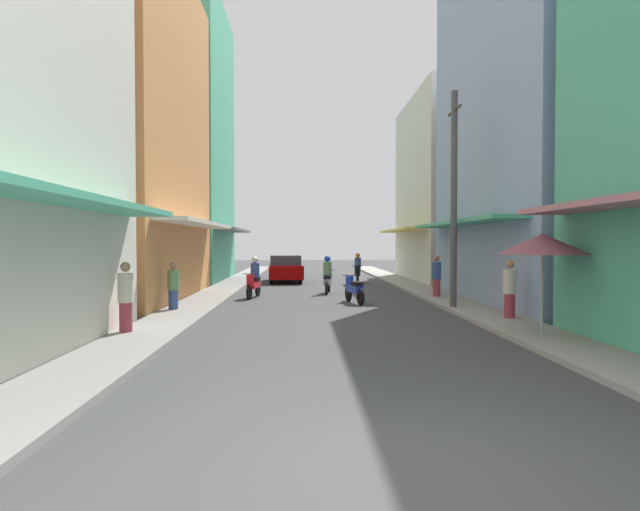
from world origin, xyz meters
TOP-DOWN VIEW (x-y plane):
  - ground_plane at (0.00, 15.54)m, footprint 85.97×85.97m
  - sidewalk_left at (-4.33, 15.54)m, footprint 1.54×47.08m
  - sidewalk_right at (4.33, 15.54)m, footprint 1.54×47.08m
  - building_left_mid at (-8.10, 14.13)m, footprint 7.05×9.68m
  - building_left_far at (-8.10, 23.57)m, footprint 7.05×8.28m
  - building_right_mid at (8.10, 12.99)m, footprint 7.05×10.10m
  - building_right_far at (8.10, 23.44)m, footprint 7.05×9.00m
  - motorbike_black at (2.06, 22.21)m, footprint 0.56×1.80m
  - motorbike_silver at (0.19, 16.57)m, footprint 0.55×1.80m
  - motorbike_blue at (0.93, 13.16)m, footprint 0.66×1.78m
  - motorbike_red at (-2.72, 14.94)m, footprint 0.59×1.80m
  - parked_car at (-1.78, 22.91)m, footprint 2.01×4.20m
  - pedestrian_foreground at (-4.81, 6.85)m, footprint 0.34×0.34m
  - pedestrian_crossing at (4.59, 8.61)m, footprint 0.34×0.34m
  - pedestrian_midway at (-4.72, 10.72)m, footprint 0.34×0.34m
  - pedestrian_far at (4.12, 14.18)m, footprint 0.34×0.34m
  - vendor_umbrella at (4.33, 6.25)m, footprint 1.89×1.89m
  - utility_pole at (3.81, 11.02)m, footprint 0.20×1.20m

SIDE VIEW (x-z plane):
  - ground_plane at x=0.00m, z-range 0.00..0.00m
  - sidewalk_left at x=-4.33m, z-range 0.00..0.12m
  - sidewalk_right at x=4.33m, z-range 0.00..0.12m
  - motorbike_blue at x=0.93m, z-range 0.02..0.99m
  - motorbike_black at x=2.06m, z-range -0.09..1.49m
  - motorbike_silver at x=0.19m, z-range -0.09..1.49m
  - motorbike_red at x=-2.72m, z-range -0.09..1.49m
  - parked_car at x=-1.78m, z-range 0.01..1.46m
  - pedestrian_midway at x=-4.72m, z-range -0.01..1.53m
  - pedestrian_far at x=4.12m, z-range 0.00..1.64m
  - pedestrian_crossing at x=4.59m, z-range 0.00..1.65m
  - pedestrian_foreground at x=-4.81m, z-range 0.00..1.68m
  - vendor_umbrella at x=4.33m, z-range 0.92..3.23m
  - utility_pole at x=3.81m, z-range 0.08..6.85m
  - building_right_far at x=8.10m, z-range 0.00..10.06m
  - building_left_mid at x=-8.10m, z-range -0.01..12.21m
  - building_right_mid at x=8.10m, z-range -0.01..13.33m
  - building_left_far at x=-8.10m, z-range -0.01..14.96m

